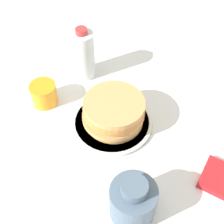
# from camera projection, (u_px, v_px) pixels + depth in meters

# --- Properties ---
(ground_plane) EXTENTS (4.00, 4.00, 0.00)m
(ground_plane) POSITION_uv_depth(u_px,v_px,m) (107.00, 116.00, 0.97)
(ground_plane) COLOR white
(plate) EXTENTS (0.24, 0.24, 0.01)m
(plate) POSITION_uv_depth(u_px,v_px,m) (112.00, 122.00, 0.94)
(plate) COLOR silver
(plate) RESTS_ON ground_plane
(pancake_stack) EXTENTS (0.18, 0.19, 0.09)m
(pancake_stack) POSITION_uv_depth(u_px,v_px,m) (114.00, 112.00, 0.91)
(pancake_stack) COLOR tan
(pancake_stack) RESTS_ON plate
(juice_glass) EXTENTS (0.08, 0.08, 0.07)m
(juice_glass) POSITION_uv_depth(u_px,v_px,m) (44.00, 94.00, 0.98)
(juice_glass) COLOR orange
(juice_glass) RESTS_ON ground_plane
(cream_jug) EXTENTS (0.11, 0.11, 0.14)m
(cream_jug) POSITION_uv_depth(u_px,v_px,m) (133.00, 201.00, 0.73)
(cream_jug) COLOR #4C6075
(cream_jug) RESTS_ON ground_plane
(water_bottle_near) EXTENTS (0.07, 0.07, 0.19)m
(water_bottle_near) POSITION_uv_depth(u_px,v_px,m) (83.00, 55.00, 1.02)
(water_bottle_near) COLOR silver
(water_bottle_near) RESTS_ON ground_plane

